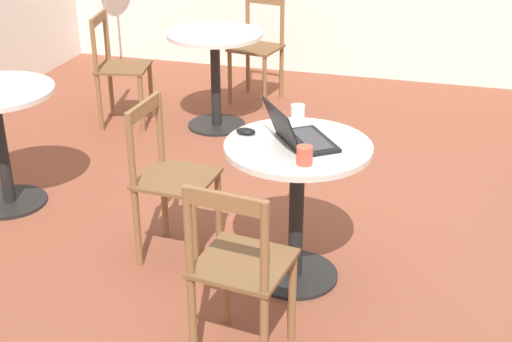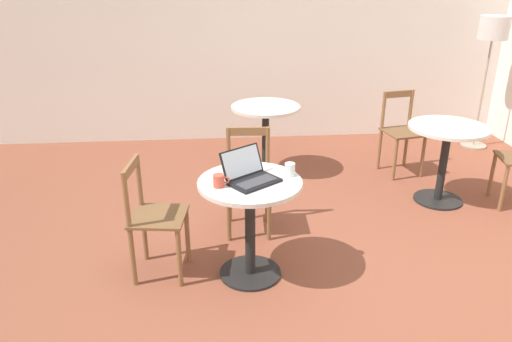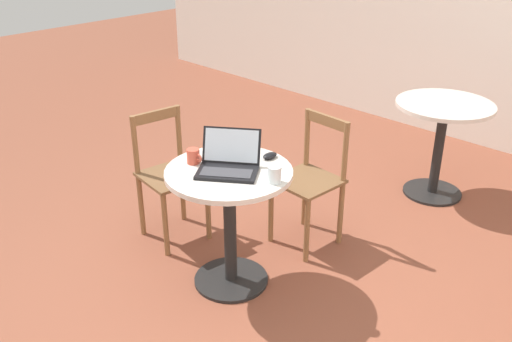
{
  "view_description": "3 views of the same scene",
  "coord_description": "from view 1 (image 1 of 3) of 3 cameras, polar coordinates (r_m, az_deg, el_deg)",
  "views": [
    {
      "loc": [
        -3.38,
        -0.58,
        2.12
      ],
      "look_at": [
        -0.29,
        0.29,
        0.59
      ],
      "focal_mm": 50.0,
      "sensor_mm": 36.0,
      "label": 1
    },
    {
      "loc": [
        -0.52,
        -3.03,
        2.15
      ],
      "look_at": [
        -0.22,
        0.36,
        0.71
      ],
      "focal_mm": 35.0,
      "sensor_mm": 36.0,
      "label": 2
    },
    {
      "loc": [
        1.83,
        -1.86,
        2.14
      ],
      "look_at": [
        -0.29,
        0.31,
        0.67
      ],
      "focal_mm": 40.0,
      "sensor_mm": 36.0,
      "label": 3
    }
  ],
  "objects": [
    {
      "name": "mouse",
      "position": [
        3.55,
        -0.82,
        3.2
      ],
      "size": [
        0.06,
        0.1,
        0.03
      ],
      "color": "black",
      "rests_on": "cafe_table_near"
    },
    {
      "name": "mug",
      "position": [
        3.22,
        3.92,
        1.28
      ],
      "size": [
        0.11,
        0.07,
        0.09
      ],
      "color": "#C64C38",
      "rests_on": "cafe_table_near"
    },
    {
      "name": "cafe_table_mid",
      "position": [
        5.52,
        -3.29,
        8.96
      ],
      "size": [
        0.72,
        0.72,
        0.76
      ],
      "color": "black",
      "rests_on": "ground_plane"
    },
    {
      "name": "chair_mid_back",
      "position": [
        5.71,
        -10.94,
        8.0
      ],
      "size": [
        0.45,
        0.45,
        0.88
      ],
      "color": "brown",
      "rests_on": "ground_plane"
    },
    {
      "name": "laptop",
      "position": [
        3.43,
        3.5,
        2.85
      ],
      "size": [
        0.43,
        0.42,
        0.21
      ],
      "color": "black",
      "rests_on": "cafe_table_near"
    },
    {
      "name": "chair_mid_right",
      "position": [
        6.16,
        0.16,
        9.75
      ],
      "size": [
        0.45,
        0.45,
        0.88
      ],
      "color": "brown",
      "rests_on": "ground_plane"
    },
    {
      "name": "chair_near_back",
      "position": [
        3.8,
        -6.89,
        -0.77
      ],
      "size": [
        0.4,
        0.4,
        0.88
      ],
      "color": "brown",
      "rests_on": "ground_plane"
    },
    {
      "name": "ground_plane",
      "position": [
        4.03,
        5.17,
        -6.35
      ],
      "size": [
        16.0,
        16.0,
        0.0
      ],
      "primitive_type": "plane",
      "color": "brown"
    },
    {
      "name": "chair_near_left",
      "position": [
        3.02,
        -1.33,
        -8.03
      ],
      "size": [
        0.43,
        0.43,
        0.88
      ],
      "color": "brown",
      "rests_on": "ground_plane"
    },
    {
      "name": "cafe_table_near",
      "position": [
        3.53,
        3.31,
        -0.88
      ],
      "size": [
        0.72,
        0.72,
        0.76
      ],
      "color": "black",
      "rests_on": "ground_plane"
    },
    {
      "name": "drinking_glass",
      "position": [
        3.7,
        3.38,
        4.63
      ],
      "size": [
        0.07,
        0.07,
        0.09
      ],
      "color": "silver",
      "rests_on": "cafe_table_near"
    }
  ]
}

